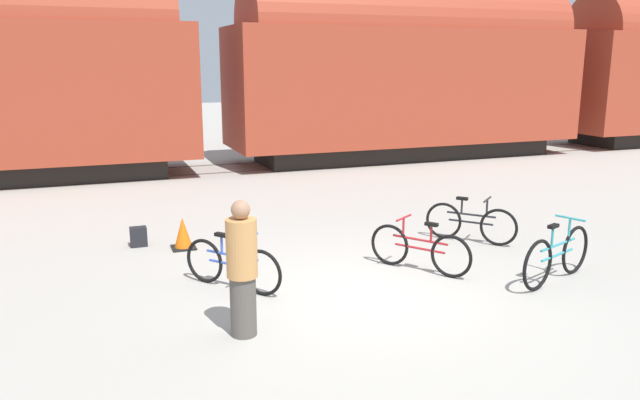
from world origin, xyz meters
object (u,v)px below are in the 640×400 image
(bicycle_blue, at_px, (232,265))
(person_in_tan, at_px, (242,269))
(traffic_cone, at_px, (183,234))
(backpack, at_px, (139,237))
(bicycle_maroon, at_px, (419,249))
(freight_train, at_px, (211,68))
(bicycle_teal, at_px, (557,256))
(bicycle_black, at_px, (471,223))

(bicycle_blue, height_order, person_in_tan, person_in_tan)
(traffic_cone, bearing_deg, backpack, 150.09)
(bicycle_maroon, bearing_deg, backpack, 143.75)
(bicycle_blue, bearing_deg, backpack, 112.24)
(freight_train, distance_m, traffic_cone, 8.44)
(bicycle_blue, relative_size, traffic_cone, 2.42)
(person_in_tan, height_order, backpack, person_in_tan)
(bicycle_blue, xyz_separation_m, person_in_tan, (-0.22, -1.54, 0.46))
(freight_train, xyz_separation_m, person_in_tan, (-1.95, -11.46, -2.13))
(freight_train, xyz_separation_m, bicycle_maroon, (1.12, -10.19, -2.59))
(backpack, bearing_deg, traffic_cone, -29.91)
(bicycle_teal, distance_m, person_in_tan, 4.72)
(person_in_tan, height_order, traffic_cone, person_in_tan)
(freight_train, relative_size, bicycle_blue, 37.26)
(freight_train, bearing_deg, bicycle_teal, -76.32)
(bicycle_black, bearing_deg, bicycle_teal, -89.88)
(person_in_tan, bearing_deg, bicycle_teal, 0.79)
(person_in_tan, bearing_deg, freight_train, 79.22)
(traffic_cone, bearing_deg, freight_train, 74.86)
(bicycle_teal, bearing_deg, bicycle_maroon, 145.65)
(freight_train, bearing_deg, person_in_tan, -99.65)
(person_in_tan, distance_m, backpack, 4.28)
(bicycle_maroon, xyz_separation_m, person_in_tan, (-3.06, -1.28, 0.46))
(bicycle_maroon, distance_m, traffic_cone, 4.04)
(bicycle_black, height_order, backpack, bicycle_black)
(bicycle_black, xyz_separation_m, bicycle_teal, (0.00, -2.18, 0.04))
(person_in_tan, xyz_separation_m, backpack, (-0.85, 4.14, -0.64))
(freight_train, xyz_separation_m, bicycle_teal, (2.75, -11.30, -2.54))
(bicycle_teal, relative_size, backpack, 5.06)
(traffic_cone, bearing_deg, bicycle_blue, -80.71)
(traffic_cone, bearing_deg, bicycle_teal, -36.48)
(bicycle_teal, xyz_separation_m, bicycle_blue, (-4.48, 1.38, -0.04))
(bicycle_teal, bearing_deg, traffic_cone, 143.52)
(bicycle_blue, relative_size, backpack, 3.91)
(bicycle_black, xyz_separation_m, traffic_cone, (-4.84, 1.40, -0.10))
(freight_train, relative_size, bicycle_maroon, 34.74)
(freight_train, height_order, backpack, freight_train)
(bicycle_black, distance_m, backpack, 5.83)
(bicycle_maroon, distance_m, backpack, 4.85)
(bicycle_maroon, xyz_separation_m, bicycle_blue, (-2.84, 0.26, -0.00))
(bicycle_black, relative_size, bicycle_teal, 0.74)
(bicycle_black, relative_size, bicycle_blue, 0.96)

